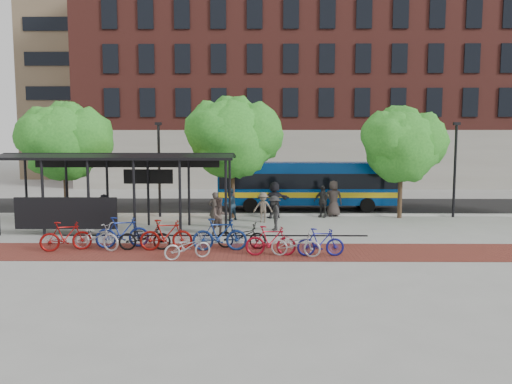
{
  "coord_description": "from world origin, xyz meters",
  "views": [
    {
      "loc": [
        -1.49,
        -23.36,
        4.19
      ],
      "look_at": [
        -1.72,
        1.34,
        1.6
      ],
      "focal_mm": 35.0,
      "sensor_mm": 36.0,
      "label": 1
    }
  ],
  "objects_px": {
    "bike_2": "(96,236)",
    "bike_10": "(296,244)",
    "lamp_post_right": "(455,167)",
    "bike_1": "(66,236)",
    "pedestrian_1": "(215,209)",
    "pedestrian_2": "(230,204)",
    "tree_b": "(234,135)",
    "bike_8": "(241,236)",
    "bus_shelter": "(116,166)",
    "bike_6": "(187,247)",
    "bus": "(307,183)",
    "pedestrian_3": "(263,207)",
    "bike_4": "(145,237)",
    "bike_5": "(166,235)",
    "bike_9": "(271,241)",
    "bike_11": "(321,242)",
    "pedestrian_4": "(323,201)",
    "bike_3": "(122,232)",
    "pedestrian_5": "(274,200)",
    "pedestrian_8": "(220,216)",
    "pedestrian_9": "(274,213)",
    "tree_c": "(403,142)",
    "bike_7": "(220,235)",
    "pedestrian_6": "(333,199)",
    "lamp_post_left": "(159,167)",
    "pedestrian_0": "(105,210)",
    "tree_a": "(66,139)"
  },
  "relations": [
    {
      "from": "bike_9",
      "to": "bike_11",
      "type": "height_order",
      "value": "bike_9"
    },
    {
      "from": "bike_5",
      "to": "bike_7",
      "type": "relative_size",
      "value": 0.96
    },
    {
      "from": "bike_2",
      "to": "lamp_post_left",
      "type": "bearing_deg",
      "value": 15.27
    },
    {
      "from": "bike_11",
      "to": "pedestrian_1",
      "type": "height_order",
      "value": "pedestrian_1"
    },
    {
      "from": "tree_c",
      "to": "bike_4",
      "type": "bearing_deg",
      "value": -146.06
    },
    {
      "from": "tree_b",
      "to": "bus",
      "type": "xyz_separation_m",
      "value": [
        4.2,
        3.01,
        -2.82
      ]
    },
    {
      "from": "bike_2",
      "to": "bike_10",
      "type": "height_order",
      "value": "bike_2"
    },
    {
      "from": "bike_3",
      "to": "pedestrian_0",
      "type": "bearing_deg",
      "value": 8.71
    },
    {
      "from": "lamp_post_right",
      "to": "pedestrian_2",
      "type": "xyz_separation_m",
      "value": [
        -12.1,
        -1.18,
        -1.91
      ]
    },
    {
      "from": "bike_1",
      "to": "pedestrian_1",
      "type": "height_order",
      "value": "pedestrian_1"
    },
    {
      "from": "pedestrian_2",
      "to": "tree_b",
      "type": "bearing_deg",
      "value": -143.55
    },
    {
      "from": "pedestrian_1",
      "to": "pedestrian_5",
      "type": "distance_m",
      "value": 4.06
    },
    {
      "from": "pedestrian_2",
      "to": "pedestrian_1",
      "type": "bearing_deg",
      "value": 32.47
    },
    {
      "from": "tree_c",
      "to": "bike_10",
      "type": "xyz_separation_m",
      "value": [
        -6.31,
        -9.07,
        -3.58
      ]
    },
    {
      "from": "bike_1",
      "to": "bike_2",
      "type": "distance_m",
      "value": 1.11
    },
    {
      "from": "bus_shelter",
      "to": "pedestrian_4",
      "type": "bearing_deg",
      "value": 21.59
    },
    {
      "from": "bike_4",
      "to": "pedestrian_4",
      "type": "relative_size",
      "value": 1.14
    },
    {
      "from": "lamp_post_left",
      "to": "pedestrian_4",
      "type": "xyz_separation_m",
      "value": [
        8.87,
        -0.12,
        -1.88
      ]
    },
    {
      "from": "lamp_post_right",
      "to": "bike_10",
      "type": "relative_size",
      "value": 2.84
    },
    {
      "from": "bike_5",
      "to": "pedestrian_6",
      "type": "bearing_deg",
      "value": -46.87
    },
    {
      "from": "bus",
      "to": "pedestrian_3",
      "type": "relative_size",
      "value": 6.88
    },
    {
      "from": "bike_11",
      "to": "pedestrian_5",
      "type": "distance_m",
      "value": 9.0
    },
    {
      "from": "bus_shelter",
      "to": "bike_6",
      "type": "relative_size",
      "value": 6.33
    },
    {
      "from": "bike_1",
      "to": "bus_shelter",
      "type": "bearing_deg",
      "value": -28.92
    },
    {
      "from": "lamp_post_right",
      "to": "bus",
      "type": "relative_size",
      "value": 0.49
    },
    {
      "from": "bike_4",
      "to": "bike_5",
      "type": "relative_size",
      "value": 0.99
    },
    {
      "from": "tree_b",
      "to": "bus",
      "type": "distance_m",
      "value": 5.89
    },
    {
      "from": "bike_1",
      "to": "bike_6",
      "type": "xyz_separation_m",
      "value": [
        4.78,
        -1.24,
        -0.12
      ]
    },
    {
      "from": "tree_b",
      "to": "bike_1",
      "type": "relative_size",
      "value": 3.45
    },
    {
      "from": "bike_1",
      "to": "bike_9",
      "type": "relative_size",
      "value": 1.02
    },
    {
      "from": "bike_10",
      "to": "pedestrian_6",
      "type": "xyz_separation_m",
      "value": [
        2.73,
        9.52,
        0.51
      ]
    },
    {
      "from": "pedestrian_2",
      "to": "pedestrian_3",
      "type": "relative_size",
      "value": 1.09
    },
    {
      "from": "tree_b",
      "to": "pedestrian_8",
      "type": "height_order",
      "value": "tree_b"
    },
    {
      "from": "bike_6",
      "to": "pedestrian_4",
      "type": "xyz_separation_m",
      "value": [
        5.94,
        9.59,
        0.42
      ]
    },
    {
      "from": "tree_b",
      "to": "bike_7",
      "type": "relative_size",
      "value": 3.13
    },
    {
      "from": "pedestrian_8",
      "to": "pedestrian_9",
      "type": "height_order",
      "value": "pedestrian_8"
    },
    {
      "from": "bike_4",
      "to": "pedestrian_5",
      "type": "height_order",
      "value": "pedestrian_5"
    },
    {
      "from": "bike_10",
      "to": "tree_c",
      "type": "bearing_deg",
      "value": -23.08
    },
    {
      "from": "pedestrian_5",
      "to": "pedestrian_8",
      "type": "xyz_separation_m",
      "value": [
        -2.53,
        -4.71,
        -0.16
      ]
    },
    {
      "from": "pedestrian_1",
      "to": "pedestrian_3",
      "type": "distance_m",
      "value": 2.7
    },
    {
      "from": "bus_shelter",
      "to": "lamp_post_left",
      "type": "height_order",
      "value": "lamp_post_left"
    },
    {
      "from": "pedestrian_5",
      "to": "tree_a",
      "type": "bearing_deg",
      "value": -17.97
    },
    {
      "from": "bike_8",
      "to": "tree_b",
      "type": "bearing_deg",
      "value": 14.83
    },
    {
      "from": "bike_2",
      "to": "pedestrian_2",
      "type": "height_order",
      "value": "pedestrian_2"
    },
    {
      "from": "bus_shelter",
      "to": "bus",
      "type": "relative_size",
      "value": 1.0
    },
    {
      "from": "tree_c",
      "to": "bike_10",
      "type": "distance_m",
      "value": 11.62
    },
    {
      "from": "bike_3",
      "to": "bike_9",
      "type": "distance_m",
      "value": 5.89
    },
    {
      "from": "bike_10",
      "to": "pedestrian_0",
      "type": "xyz_separation_m",
      "value": [
        -8.94,
        6.55,
        0.3
      ]
    },
    {
      "from": "bike_3",
      "to": "pedestrian_5",
      "type": "xyz_separation_m",
      "value": [
        6.11,
        7.52,
        0.38
      ]
    },
    {
      "from": "bike_8",
      "to": "bike_10",
      "type": "height_order",
      "value": "bike_8"
    }
  ]
}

